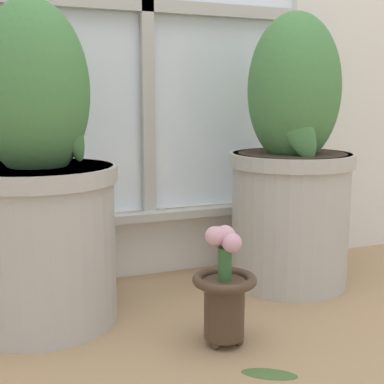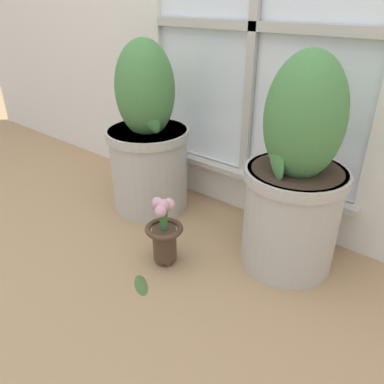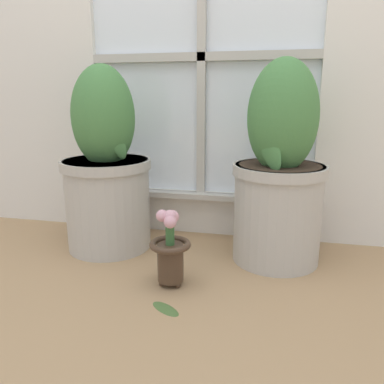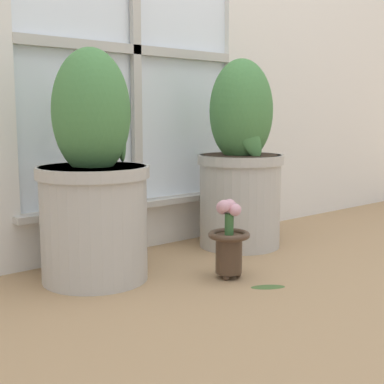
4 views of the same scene
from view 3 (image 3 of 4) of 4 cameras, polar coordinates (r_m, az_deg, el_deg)
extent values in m
plane|color=tan|center=(1.21, -5.09, -16.88)|extent=(10.00, 10.00, 0.00)
cube|color=silver|center=(1.77, 1.41, -2.94)|extent=(0.99, 0.05, 0.20)
cube|color=white|center=(1.71, 1.65, 19.83)|extent=(0.99, 0.02, 1.18)
cube|color=#BCB7AD|center=(1.69, 1.46, 19.92)|extent=(0.04, 0.02, 1.18)
cube|color=#BCB7AD|center=(1.69, 1.46, 19.92)|extent=(0.99, 0.02, 0.04)
cube|color=#BCB7AD|center=(1.71, 1.14, -0.58)|extent=(1.05, 0.06, 0.02)
cylinder|color=#B7B2A8|center=(1.61, -12.63, -1.79)|extent=(0.34, 0.34, 0.38)
cylinder|color=#B7B2A8|center=(1.57, -12.97, 4.16)|extent=(0.36, 0.36, 0.04)
cylinder|color=#38281E|center=(1.57, -13.00, 4.65)|extent=(0.32, 0.32, 0.01)
ellipsoid|color=#477F42|center=(1.55, -13.36, 11.08)|extent=(0.25, 0.25, 0.40)
ellipsoid|color=#477F42|center=(1.47, -11.58, 7.99)|extent=(0.10, 0.12, 0.19)
cylinder|color=#B7B2A8|center=(1.48, 12.83, -3.18)|extent=(0.33, 0.33, 0.38)
cylinder|color=#B7B2A8|center=(1.44, 13.21, 3.33)|extent=(0.35, 0.35, 0.04)
cylinder|color=#38281E|center=(1.43, 13.24, 3.88)|extent=(0.30, 0.30, 0.01)
ellipsoid|color=#477F42|center=(1.41, 13.66, 11.08)|extent=(0.25, 0.25, 0.41)
ellipsoid|color=#477F42|center=(1.34, 11.39, 7.62)|extent=(0.16, 0.11, 0.24)
sphere|color=#473323|center=(1.35, -2.83, -12.88)|extent=(0.02, 0.02, 0.02)
sphere|color=#473323|center=(1.31, -4.62, -13.68)|extent=(0.02, 0.02, 0.02)
sphere|color=#473323|center=(1.30, -2.18, -13.97)|extent=(0.02, 0.02, 0.02)
cylinder|color=#473323|center=(1.29, -3.26, -10.65)|extent=(0.09, 0.09, 0.13)
torus|color=#473323|center=(1.26, -3.30, -7.99)|extent=(0.14, 0.14, 0.02)
cylinder|color=#386633|center=(1.25, -3.32, -6.49)|extent=(0.03, 0.03, 0.07)
sphere|color=#DB9EAD|center=(1.23, -3.36, -3.78)|extent=(0.05, 0.05, 0.05)
sphere|color=#DB9EAD|center=(1.26, -3.24, -3.77)|extent=(0.05, 0.05, 0.05)
sphere|color=#DB9EAD|center=(1.23, -4.57, -3.61)|extent=(0.04, 0.04, 0.04)
sphere|color=#DB9EAD|center=(1.21, -3.35, -4.58)|extent=(0.04, 0.04, 0.04)
ellipsoid|color=#476633|center=(1.19, -4.06, -17.20)|extent=(0.12, 0.10, 0.01)
camera|label=1|loc=(0.82, -67.04, -1.18)|focal=50.00mm
camera|label=2|loc=(0.63, 76.28, 29.88)|focal=35.00mm
camera|label=4|loc=(1.54, -81.28, -1.05)|focal=50.00mm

